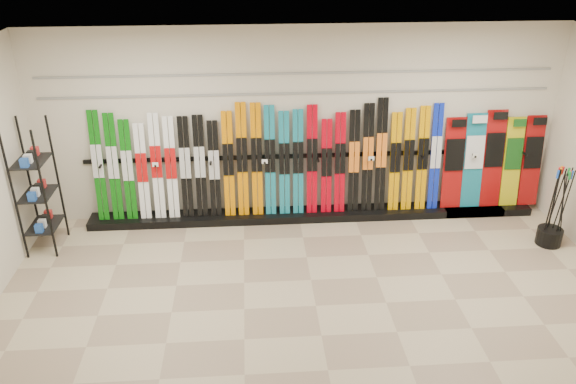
{
  "coord_description": "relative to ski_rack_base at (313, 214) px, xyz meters",
  "views": [
    {
      "loc": [
        -0.75,
        -5.6,
        4.34
      ],
      "look_at": [
        -0.27,
        1.0,
        1.1
      ],
      "focal_mm": 35.0,
      "sensor_mm": 36.0,
      "label": 1
    }
  ],
  "objects": [
    {
      "name": "pole_bin",
      "position": [
        3.38,
        -1.05,
        0.07
      ],
      "size": [
        0.36,
        0.36,
        0.25
      ],
      "primitive_type": "cylinder",
      "color": "black",
      "rests_on": "floor"
    },
    {
      "name": "ski_poles",
      "position": [
        3.39,
        -1.03,
        0.55
      ],
      "size": [
        0.29,
        0.32,
        1.18
      ],
      "color": "black",
      "rests_on": "pole_bin"
    },
    {
      "name": "ski_rack_base",
      "position": [
        0.0,
        0.0,
        0.0
      ],
      "size": [
        8.0,
        0.4,
        0.12
      ],
      "primitive_type": "cube",
      "color": "black",
      "rests_on": "floor"
    },
    {
      "name": "skis",
      "position": [
        -0.66,
        0.06,
        0.88
      ],
      "size": [
        5.37,
        0.26,
        1.79
      ],
      "color": "#0C640D",
      "rests_on": "ski_rack_base"
    },
    {
      "name": "snowboards",
      "position": [
        2.85,
        0.07,
        0.8
      ],
      "size": [
        1.6,
        0.24,
        1.56
      ],
      "color": "#990C0C",
      "rests_on": "ski_rack_base"
    },
    {
      "name": "slatwall_rail_0",
      "position": [
        -0.22,
        0.2,
        1.94
      ],
      "size": [
        7.6,
        0.02,
        0.03
      ],
      "primitive_type": "cube",
      "color": "gray",
      "rests_on": "back_wall"
    },
    {
      "name": "back_wall",
      "position": [
        -0.22,
        0.22,
        1.44
      ],
      "size": [
        8.0,
        0.0,
        8.0
      ],
      "primitive_type": "plane",
      "rotation": [
        1.57,
        0.0,
        0.0
      ],
      "color": "beige",
      "rests_on": "floor"
    },
    {
      "name": "ceiling",
      "position": [
        -0.22,
        -2.28,
        2.94
      ],
      "size": [
        8.0,
        8.0,
        0.0
      ],
      "primitive_type": "plane",
      "rotation": [
        3.14,
        0.0,
        0.0
      ],
      "color": "silver",
      "rests_on": "back_wall"
    },
    {
      "name": "floor",
      "position": [
        -0.22,
        -2.28,
        -0.06
      ],
      "size": [
        8.0,
        8.0,
        0.0
      ],
      "primitive_type": "plane",
      "color": "gray",
      "rests_on": "ground"
    },
    {
      "name": "accessory_rack",
      "position": [
        -3.97,
        -0.58,
        0.89
      ],
      "size": [
        0.4,
        0.6,
        1.9
      ],
      "primitive_type": "cube",
      "color": "black",
      "rests_on": "floor"
    },
    {
      "name": "slatwall_rail_1",
      "position": [
        -0.22,
        0.2,
        2.24
      ],
      "size": [
        7.6,
        0.02,
        0.03
      ],
      "primitive_type": "cube",
      "color": "gray",
      "rests_on": "back_wall"
    }
  ]
}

